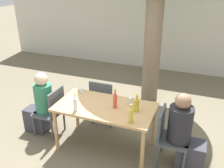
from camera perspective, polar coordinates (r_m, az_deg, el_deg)
name	(u,v)px	position (r m, az deg, el deg)	size (l,w,h in m)	color
ground_plane	(106,146)	(4.33, -1.47, -14.02)	(30.00, 30.00, 0.00)	#706651
cafe_building_wall	(159,21)	(7.36, 10.70, 13.86)	(10.00, 0.08, 2.80)	beige
dining_table_front	(105,111)	(3.94, -1.57, -6.15)	(1.54, 0.82, 0.78)	tan
patio_chair_0	(52,109)	(4.47, -13.57, -5.68)	(0.44, 0.44, 0.89)	#474C51
patio_chair_1	(168,134)	(3.83, 12.72, -11.13)	(0.44, 0.44, 0.89)	#474C51
patio_chair_2	(103,100)	(4.65, -2.03, -3.67)	(0.44, 0.44, 0.89)	#474C51
person_seated_0	(40,106)	(4.59, -16.07, -4.91)	(0.55, 0.31, 1.17)	#383842
person_seated_1	(185,136)	(3.80, 16.28, -11.28)	(0.57, 0.34, 1.20)	#383842
soda_bottle_0	(115,101)	(3.79, 0.72, -3.80)	(0.06, 0.06, 0.32)	#DB4C2D
oil_cruet_1	(131,116)	(3.45, 4.34, -7.21)	(0.06, 0.06, 0.29)	gold
water_bottle_2	(75,104)	(3.76, -8.37, -4.61)	(0.06, 0.06, 0.28)	silver
oil_cruet_3	(137,105)	(3.73, 5.63, -4.75)	(0.08, 0.08, 0.28)	gold
drinking_glass_0	(130,101)	(3.91, 4.21, -3.94)	(0.07, 0.07, 0.13)	silver
drinking_glass_1	(82,90)	(4.33, -6.91, -1.45)	(0.08, 0.08, 0.08)	silver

